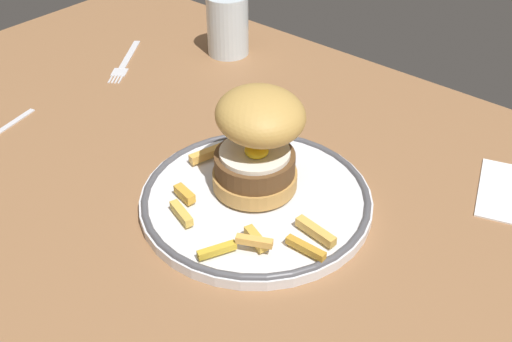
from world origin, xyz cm
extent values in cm
cube|color=#8E623E|center=(0.00, 0.00, -2.00)|extent=(125.08, 82.51, 4.00)
cylinder|color=silver|center=(1.05, 3.12, 0.60)|extent=(25.42, 25.42, 1.20)
torus|color=#4C4C51|center=(1.05, 3.12, 1.20)|extent=(25.02, 25.02, 0.80)
cylinder|color=#C18D47|center=(0.38, 4.16, 2.50)|extent=(9.33, 9.33, 1.80)
cylinder|color=brown|center=(0.38, 4.16, 4.55)|extent=(8.78, 8.78, 2.31)
cylinder|color=white|center=(0.38, 4.16, 5.96)|extent=(7.64, 7.64, 0.50)
ellipsoid|color=yellow|center=(0.52, 3.85, 6.63)|extent=(2.60, 2.60, 1.40)
ellipsoid|color=tan|center=(-0.19, 5.10, 10.18)|extent=(10.39, 10.01, 5.86)
cube|color=gold|center=(9.89, 1.89, 2.08)|extent=(4.85, 1.53, 0.95)
cube|color=#EEAE4B|center=(-7.64, 4.64, 2.08)|extent=(2.15, 4.78, 0.97)
cube|color=gold|center=(-2.32, -4.84, 2.05)|extent=(3.87, 2.01, 0.90)
cube|color=#EBAB4D|center=(6.62, -3.70, 2.76)|extent=(3.58, 2.31, 0.77)
cube|color=gold|center=(4.13, -6.35, 1.98)|extent=(2.36, 3.86, 0.75)
cube|color=orange|center=(-5.03, 9.30, 1.97)|extent=(1.59, 4.49, 0.75)
cube|color=gold|center=(-4.32, -2.42, 2.10)|extent=(3.00, 1.55, 1.00)
cube|color=gold|center=(6.00, -2.75, 2.06)|extent=(3.42, 2.03, 0.92)
cube|color=gold|center=(10.49, -0.58, 1.99)|extent=(4.34, 0.94, 0.78)
cylinder|color=silver|center=(-26.83, 29.19, 4.71)|extent=(6.52, 6.52, 9.42)
cylinder|color=silver|center=(-26.83, 29.19, 3.06)|extent=(6.00, 6.00, 6.12)
cube|color=silver|center=(-38.23, 18.30, 0.18)|extent=(6.59, 8.74, 0.36)
cube|color=silver|center=(-34.76, 13.40, 0.18)|extent=(3.18, 3.23, 0.32)
cube|color=silver|center=(-32.88, 12.03, 0.18)|extent=(1.60, 2.11, 0.28)
cube|color=silver|center=(-33.29, 11.74, 0.18)|extent=(1.60, 2.11, 0.28)
cube|color=silver|center=(-33.70, 11.46, 0.18)|extent=(1.60, 2.11, 0.28)
cube|color=silver|center=(-34.11, 11.17, 0.18)|extent=(1.60, 2.11, 0.28)
cube|color=silver|center=(-34.17, -5.71, 0.20)|extent=(3.00, 8.92, 0.32)
camera|label=1|loc=(34.14, -35.93, 42.96)|focal=42.41mm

